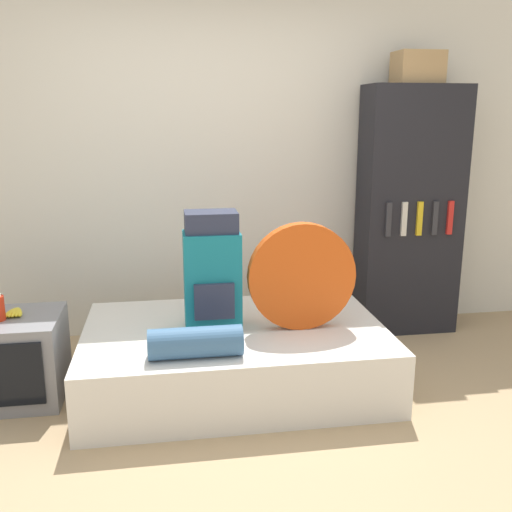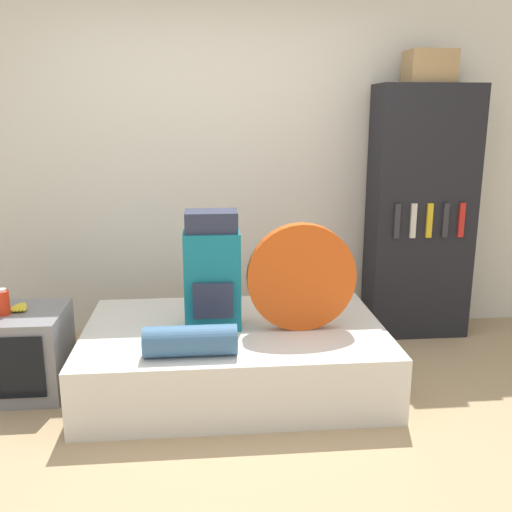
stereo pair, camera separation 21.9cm
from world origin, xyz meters
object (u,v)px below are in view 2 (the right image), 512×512
at_px(backpack, 212,272).
at_px(sleeping_roll, 190,341).
at_px(canister, 2,302).
at_px(cardboard_box, 429,67).
at_px(tent_bag, 301,277).
at_px(bookshelf, 420,214).
at_px(television, 15,352).

relative_size(backpack, sleeping_roll, 1.42).
bearing_deg(canister, cardboard_box, 15.68).
bearing_deg(backpack, canister, -179.46).
distance_m(tent_bag, canister, 1.80).
bearing_deg(backpack, bookshelf, 25.82).
bearing_deg(tent_bag, television, 176.32).
bearing_deg(sleeping_roll, backpack, 73.12).
bearing_deg(bookshelf, backpack, -154.18).
relative_size(backpack, tent_bag, 1.10).
bearing_deg(bookshelf, sleeping_roll, -145.08).
distance_m(canister, cardboard_box, 3.28).
relative_size(television, canister, 3.81).
bearing_deg(cardboard_box, canister, -164.32).
relative_size(sleeping_roll, canister, 3.17).
bearing_deg(cardboard_box, television, -164.72).
bearing_deg(sleeping_roll, tent_bag, 26.88).
relative_size(backpack, bookshelf, 0.38).
height_order(sleeping_roll, cardboard_box, cardboard_box).
xyz_separation_m(backpack, sleeping_roll, (-0.13, -0.43, -0.27)).
distance_m(sleeping_roll, television, 1.20).
bearing_deg(television, sleeping_roll, -22.51).
distance_m(television, cardboard_box, 3.40).
height_order(backpack, bookshelf, bookshelf).
xyz_separation_m(backpack, cardboard_box, (1.59, 0.79, 1.27)).
distance_m(tent_bag, television, 1.82).
xyz_separation_m(television, canister, (-0.03, -0.03, 0.33)).
distance_m(bookshelf, cardboard_box, 1.06).
distance_m(sleeping_roll, canister, 1.20).
relative_size(sleeping_roll, bookshelf, 0.27).
distance_m(canister, bookshelf, 2.97).
xyz_separation_m(television, cardboard_box, (2.81, 0.77, 1.75)).
height_order(tent_bag, cardboard_box, cardboard_box).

